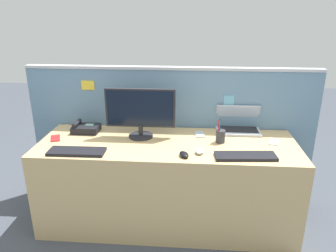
% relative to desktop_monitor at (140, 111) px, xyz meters
% --- Properties ---
extents(ground_plane, '(10.00, 10.00, 0.00)m').
position_rel_desktop_monitor_xyz_m(ground_plane, '(0.23, -0.11, -0.93)').
color(ground_plane, '#424751').
extents(desk, '(2.02, 0.69, 0.71)m').
position_rel_desktop_monitor_xyz_m(desk, '(0.23, -0.11, -0.58)').
color(desk, tan).
rests_on(desk, ground_plane).
extents(cubicle_divider, '(2.51, 0.07, 1.24)m').
position_rel_desktop_monitor_xyz_m(cubicle_divider, '(0.23, 0.28, -0.31)').
color(cubicle_divider, '#6084A3').
rests_on(cubicle_divider, ground_plane).
extents(desktop_monitor, '(0.56, 0.20, 0.40)m').
position_rel_desktop_monitor_xyz_m(desktop_monitor, '(0.00, 0.00, 0.00)').
color(desktop_monitor, '#232328').
rests_on(desktop_monitor, desk).
extents(laptop, '(0.37, 0.24, 0.22)m').
position_rel_desktop_monitor_xyz_m(laptop, '(0.80, 0.20, -0.17)').
color(laptop, '#B2B5BC').
rests_on(laptop, desk).
extents(desk_phone, '(0.22, 0.16, 0.09)m').
position_rel_desktop_monitor_xyz_m(desk_phone, '(-0.49, 0.07, -0.19)').
color(desk_phone, black).
rests_on(desk_phone, desk).
extents(keyboard_main, '(0.44, 0.17, 0.02)m').
position_rel_desktop_monitor_xyz_m(keyboard_main, '(0.79, -0.33, -0.21)').
color(keyboard_main, black).
rests_on(keyboard_main, desk).
extents(keyboard_spare, '(0.41, 0.15, 0.02)m').
position_rel_desktop_monitor_xyz_m(keyboard_spare, '(-0.42, -0.35, -0.21)').
color(keyboard_spare, black).
rests_on(keyboard_spare, desk).
extents(computer_mouse_right_hand, '(0.08, 0.11, 0.03)m').
position_rel_desktop_monitor_xyz_m(computer_mouse_right_hand, '(0.47, -0.29, -0.20)').
color(computer_mouse_right_hand, '#B2B5BC').
rests_on(computer_mouse_right_hand, desk).
extents(computer_mouse_left_hand, '(0.09, 0.12, 0.03)m').
position_rel_desktop_monitor_xyz_m(computer_mouse_left_hand, '(0.36, -0.35, -0.20)').
color(computer_mouse_left_hand, black).
rests_on(computer_mouse_left_hand, desk).
extents(pen_cup, '(0.07, 0.07, 0.19)m').
position_rel_desktop_monitor_xyz_m(pen_cup, '(0.64, -0.07, -0.17)').
color(pen_cup, '#333338').
rests_on(pen_cup, desk).
extents(cell_phone_silver_slab, '(0.09, 0.14, 0.01)m').
position_rel_desktop_monitor_xyz_m(cell_phone_silver_slab, '(0.48, 0.07, -0.22)').
color(cell_phone_silver_slab, '#B7BAC1').
rests_on(cell_phone_silver_slab, desk).
extents(cell_phone_red_case, '(0.11, 0.15, 0.01)m').
position_rel_desktop_monitor_xyz_m(cell_phone_red_case, '(-0.68, -0.10, -0.22)').
color(cell_phone_red_case, '#B22323').
rests_on(cell_phone_red_case, desk).
extents(cell_phone_white_slab, '(0.11, 0.14, 0.01)m').
position_rel_desktop_monitor_xyz_m(cell_phone_white_slab, '(1.06, -0.04, -0.22)').
color(cell_phone_white_slab, silver).
rests_on(cell_phone_white_slab, desk).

